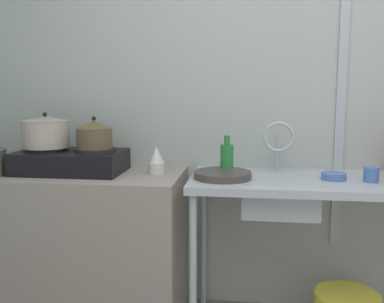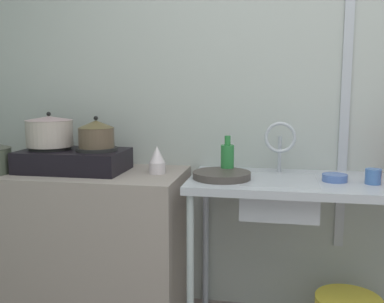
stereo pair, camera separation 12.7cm
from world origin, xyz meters
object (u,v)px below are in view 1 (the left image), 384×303
at_px(stove, 71,161).
at_px(frying_pan, 222,175).
at_px(pot_on_left_burner, 46,132).
at_px(cup_by_rack, 371,174).
at_px(percolator, 156,160).
at_px(small_bowl_on_drainboard, 334,176).
at_px(pot_on_right_burner, 94,134).
at_px(faucet, 279,139).
at_px(sink_basin, 279,195).
at_px(bottle_by_sink, 227,158).

relative_size(stove, frying_pan, 1.94).
xyz_separation_m(pot_on_left_burner, cup_by_rack, (1.70, -0.04, -0.18)).
relative_size(percolator, small_bowl_on_drainboard, 1.22).
bearing_deg(percolator, frying_pan, -11.52).
bearing_deg(percolator, stove, -177.48).
relative_size(pot_on_right_burner, faucet, 0.70).
xyz_separation_m(percolator, frying_pan, (0.36, -0.07, -0.06)).
bearing_deg(sink_basin, small_bowl_on_drainboard, 1.77).
height_order(stove, percolator, percolator).
xyz_separation_m(pot_on_right_burner, percolator, (0.34, 0.02, -0.14)).
xyz_separation_m(frying_pan, small_bowl_on_drainboard, (0.56, 0.04, 0.00)).
bearing_deg(small_bowl_on_drainboard, pot_on_right_burner, 179.37).
height_order(stove, faucet, faucet).
relative_size(cup_by_rack, bottle_by_sink, 0.36).
bearing_deg(frying_pan, sink_basin, 6.00).
height_order(pot_on_right_burner, frying_pan, pot_on_right_burner).
bearing_deg(faucet, small_bowl_on_drainboard, -27.22).
bearing_deg(small_bowl_on_drainboard, frying_pan, -176.03).
xyz_separation_m(percolator, sink_basin, (0.65, -0.04, -0.16)).
xyz_separation_m(pot_on_left_burner, frying_pan, (0.97, -0.05, -0.20)).
height_order(percolator, frying_pan, percolator).
height_order(pot_on_left_burner, cup_by_rack, pot_on_left_burner).
distance_m(stove, percolator, 0.47).
distance_m(faucet, frying_pan, 0.38).
bearing_deg(cup_by_rack, bottle_by_sink, 171.41).
xyz_separation_m(pot_on_right_burner, frying_pan, (0.70, -0.05, -0.19)).
bearing_deg(sink_basin, pot_on_right_burner, 178.71).
relative_size(pot_on_right_burner, cup_by_rack, 2.63).
relative_size(sink_basin, faucet, 1.33).
distance_m(percolator, bottle_by_sink, 0.38).
height_order(pot_on_left_burner, small_bowl_on_drainboard, pot_on_left_burner).
relative_size(pot_on_right_burner, sink_basin, 0.52).
relative_size(pot_on_right_burner, frying_pan, 0.67).
distance_m(small_bowl_on_drainboard, bottle_by_sink, 0.55).
bearing_deg(stove, cup_by_rack, -1.63).
distance_m(frying_pan, bottle_by_sink, 0.14).
height_order(stove, cup_by_rack, stove).
bearing_deg(small_bowl_on_drainboard, percolator, 177.84).
distance_m(pot_on_right_burner, small_bowl_on_drainboard, 1.27).
bearing_deg(frying_pan, small_bowl_on_drainboard, 3.97).
height_order(pot_on_left_burner, bottle_by_sink, pot_on_left_burner).
bearing_deg(stove, sink_basin, -1.13).
height_order(sink_basin, small_bowl_on_drainboard, small_bowl_on_drainboard).
bearing_deg(sink_basin, percolator, 176.22).
relative_size(frying_pan, cup_by_rack, 3.96).
distance_m(frying_pan, cup_by_rack, 0.73).
xyz_separation_m(stove, faucet, (1.12, 0.12, 0.12)).
relative_size(percolator, frying_pan, 0.51).
bearing_deg(sink_basin, pot_on_left_burner, 178.99).
bearing_deg(pot_on_left_burner, small_bowl_on_drainboard, -0.52).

